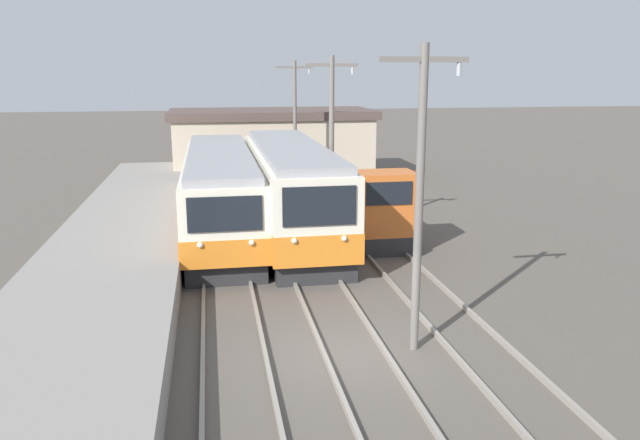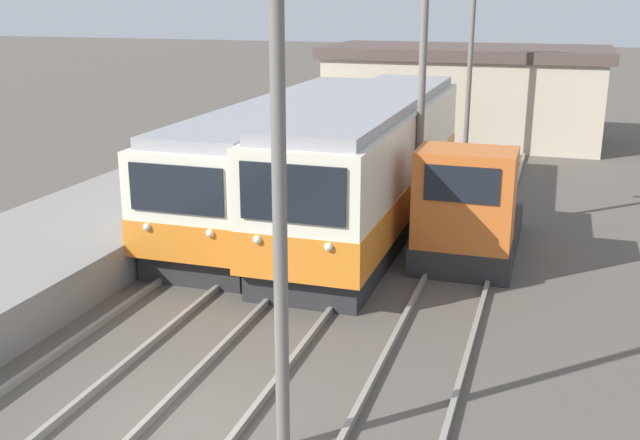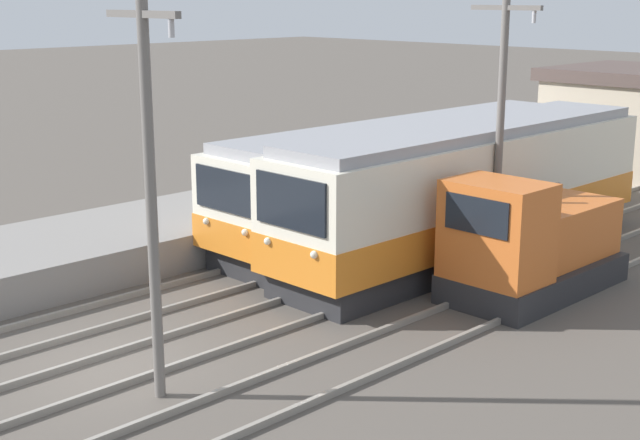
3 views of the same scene
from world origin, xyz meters
The scene contains 12 objects.
ground_plane centered at (0.00, 0.00, 0.00)m, with size 200.00×200.00×0.00m, color #564F47.
platform_left centered at (-6.25, 0.00, 0.49)m, with size 4.50×54.00×0.98m, color gray.
track_left centered at (-2.60, 0.00, 0.07)m, with size 1.54×60.00×0.14m.
track_center centered at (0.20, 0.00, 0.07)m, with size 1.54×60.00×0.14m.
track_right centered at (3.20, 0.00, 0.07)m, with size 1.54×60.00×0.14m.
commuter_train_left centered at (-2.60, 12.15, 1.59)m, with size 2.84×14.50×3.40m.
commuter_train_center centered at (0.20, 11.29, 1.72)m, with size 2.84×13.52×3.71m.
shunting_locomotive centered at (3.20, 9.65, 1.21)m, with size 2.40×5.05×3.00m.
catenary_mast_near centered at (1.71, -0.04, 3.89)m, with size 2.00×0.20×7.13m.
catenary_mast_mid centered at (1.71, 10.38, 3.89)m, with size 2.00×0.20×7.13m.
catenary_mast_far centered at (1.71, 20.81, 3.89)m, with size 2.00×0.20×7.13m.
station_building centered at (0.92, 26.00, 2.14)m, with size 12.60×6.30×4.24m.
Camera 1 is at (-2.97, -13.38, 6.50)m, focal length 35.00 mm.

